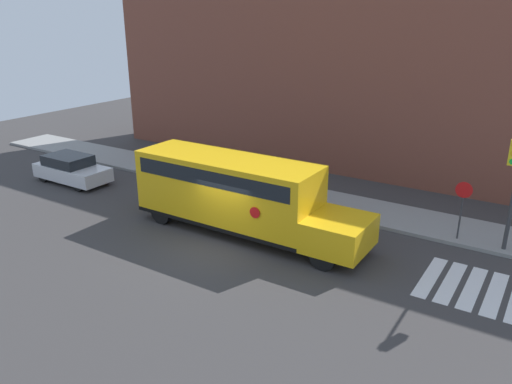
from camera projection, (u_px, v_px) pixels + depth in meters
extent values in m
plane|color=#3A3838|center=(220.00, 246.00, 19.89)|extent=(60.00, 60.00, 0.00)
cube|color=gray|center=(297.00, 196.00, 25.01)|extent=(44.00, 3.00, 0.15)
cube|color=brown|center=(354.00, 70.00, 28.24)|extent=(32.00, 4.00, 11.35)
cube|color=white|center=(430.00, 277.00, 17.56)|extent=(0.50, 3.20, 0.01)
cube|color=white|center=(451.00, 282.00, 17.20)|extent=(0.50, 3.20, 0.01)
cube|color=white|center=(472.00, 288.00, 16.85)|extent=(0.50, 3.20, 0.01)
cube|color=white|center=(495.00, 294.00, 16.49)|extent=(0.50, 3.20, 0.01)
cube|color=yellow|center=(227.00, 189.00, 20.83)|extent=(7.98, 2.50, 2.71)
cube|color=yellow|center=(339.00, 233.00, 18.51)|extent=(2.21, 2.50, 1.18)
cube|color=black|center=(228.00, 217.00, 21.27)|extent=(7.98, 2.54, 0.16)
cube|color=black|center=(227.00, 171.00, 20.56)|extent=(7.34, 2.53, 0.64)
cylinder|color=red|center=(255.00, 213.00, 18.75)|extent=(0.44, 0.02, 0.44)
cylinder|color=black|center=(347.00, 235.00, 19.61)|extent=(1.00, 0.30, 1.00)
cylinder|color=black|center=(323.00, 257.00, 17.90)|extent=(1.00, 0.30, 1.00)
cylinder|color=black|center=(193.00, 198.00, 23.55)|extent=(1.00, 0.30, 1.00)
cylinder|color=black|center=(162.00, 213.00, 21.84)|extent=(1.00, 0.30, 1.00)
cube|color=silver|center=(73.00, 172.00, 27.06)|extent=(4.36, 1.86, 0.73)
cube|color=#1E2328|center=(68.00, 160.00, 26.97)|extent=(2.44, 1.71, 0.55)
cylinder|color=black|center=(103.00, 177.00, 27.06)|extent=(0.64, 0.22, 0.64)
cylinder|color=black|center=(78.00, 186.00, 25.78)|extent=(0.64, 0.22, 0.64)
cylinder|color=black|center=(68.00, 169.00, 28.52)|extent=(0.64, 0.22, 0.64)
cylinder|color=black|center=(44.00, 176.00, 27.23)|extent=(0.64, 0.22, 0.64)
cylinder|color=#38383A|center=(460.00, 216.00, 19.84)|extent=(0.07, 0.07, 2.28)
cylinder|color=red|center=(464.00, 190.00, 19.42)|extent=(0.65, 0.03, 0.65)
cylinder|color=green|center=(512.00, 162.00, 15.32)|extent=(0.18, 0.02, 0.18)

